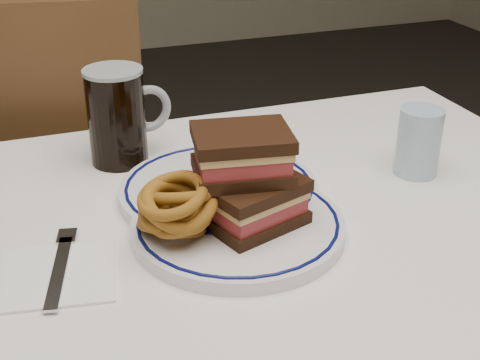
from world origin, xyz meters
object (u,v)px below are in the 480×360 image
object	(u,v)px
chair_far	(49,187)
reuben_sandwich	(248,178)
beer_mug	(118,115)
far_plate	(219,190)
main_plate	(238,225)

from	to	relation	value
chair_far	reuben_sandwich	distance (m)	0.78
chair_far	beer_mug	distance (m)	0.51
reuben_sandwich	far_plate	world-z (taller)	reuben_sandwich
reuben_sandwich	far_plate	xyz separation A→B (m)	(-0.00, 0.11, -0.07)
main_plate	far_plate	size ratio (longest dim) A/B	0.98
main_plate	reuben_sandwich	size ratio (longest dim) A/B	1.87
reuben_sandwich	beer_mug	world-z (taller)	beer_mug
reuben_sandwich	main_plate	bearing A→B (deg)	160.11
beer_mug	reuben_sandwich	bearing A→B (deg)	-67.80
far_plate	beer_mug	bearing A→B (deg)	122.56
beer_mug	far_plate	xyz separation A→B (m)	(0.11, -0.18, -0.07)
main_plate	beer_mug	xyz separation A→B (m)	(-0.10, 0.28, 0.07)
beer_mug	far_plate	world-z (taller)	beer_mug
chair_far	main_plate	world-z (taller)	chair_far
chair_far	main_plate	bearing A→B (deg)	-72.33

